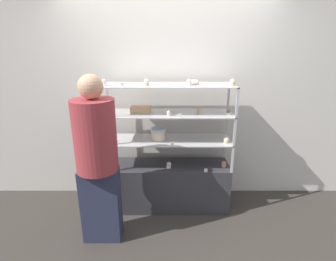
{
  "coord_description": "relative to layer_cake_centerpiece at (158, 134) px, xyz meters",
  "views": [
    {
      "loc": [
        0.0,
        -2.85,
        1.94
      ],
      "look_at": [
        0.0,
        0.0,
        0.99
      ],
      "focal_mm": 28.0,
      "sensor_mm": 36.0,
      "label": 1
    }
  ],
  "objects": [
    {
      "name": "cupcake_7",
      "position": [
        0.45,
        -0.05,
        0.28
      ],
      "size": [
        0.05,
        0.05,
        0.06
      ],
      "color": "#CCB28C",
      "rests_on": "display_riser_middle"
    },
    {
      "name": "price_tag_0",
      "position": [
        0.54,
        -0.2,
        -0.37
      ],
      "size": [
        0.04,
        0.0,
        0.04
      ],
      "color": "white",
      "rests_on": "display_base"
    },
    {
      "name": "cupcake_11",
      "position": [
        0.34,
        -0.09,
        0.6
      ],
      "size": [
        0.05,
        0.05,
        0.07
      ],
      "color": "white",
      "rests_on": "display_riser_upper"
    },
    {
      "name": "sheet_cake_frosted",
      "position": [
        -0.2,
        0.05,
        0.28
      ],
      "size": [
        0.23,
        0.17,
        0.06
      ],
      "color": "#DBBC84",
      "rests_on": "display_riser_middle"
    },
    {
      "name": "ground_plane",
      "position": [
        0.11,
        -0.01,
        -0.95
      ],
      "size": [
        20.0,
        20.0,
        0.0
      ],
      "primitive_type": "plane",
      "color": "#38332D"
    },
    {
      "name": "cupcake_10",
      "position": [
        -0.11,
        -0.09,
        0.6
      ],
      "size": [
        0.05,
        0.05,
        0.07
      ],
      "color": "#CCB28C",
      "rests_on": "display_riser_upper"
    },
    {
      "name": "display_riser_lower",
      "position": [
        0.11,
        -0.01,
        -0.09
      ],
      "size": [
        1.45,
        0.43,
        0.32
      ],
      "color": "#B7B7BC",
      "rests_on": "display_base"
    },
    {
      "name": "cupcake_4",
      "position": [
        0.77,
        -0.11,
        -0.04
      ],
      "size": [
        0.07,
        0.07,
        0.07
      ],
      "color": "#CCB28C",
      "rests_on": "display_riser_lower"
    },
    {
      "name": "cupcake_2",
      "position": [
        0.77,
        -0.07,
        -0.35
      ],
      "size": [
        0.06,
        0.06,
        0.07
      ],
      "color": "#CCB28C",
      "rests_on": "display_base"
    },
    {
      "name": "cupcake_1",
      "position": [
        0.12,
        -0.09,
        -0.35
      ],
      "size": [
        0.06,
        0.06,
        0.07
      ],
      "color": "white",
      "rests_on": "display_base"
    },
    {
      "name": "price_tag_3",
      "position": [
        -0.35,
        -0.2,
        0.59
      ],
      "size": [
        0.04,
        0.0,
        0.04
      ],
      "color": "white",
      "rests_on": "display_riser_upper"
    },
    {
      "name": "layer_cake_centerpiece",
      "position": [
        0.0,
        0.0,
        0.0
      ],
      "size": [
        0.16,
        0.16,
        0.14
      ],
      "color": "beige",
      "rests_on": "display_riser_lower"
    },
    {
      "name": "donut_glazed",
      "position": [
        0.39,
        0.03,
        0.59
      ],
      "size": [
        0.13,
        0.13,
        0.04
      ],
      "color": "#EFE5CC",
      "rests_on": "display_riser_upper"
    },
    {
      "name": "cupcake_5",
      "position": [
        -0.56,
        -0.07,
        0.28
      ],
      "size": [
        0.05,
        0.05,
        0.06
      ],
      "color": "#CCB28C",
      "rests_on": "display_riser_middle"
    },
    {
      "name": "cupcake_0",
      "position": [
        -0.56,
        -0.1,
        -0.35
      ],
      "size": [
        0.06,
        0.06,
        0.07
      ],
      "color": "beige",
      "rests_on": "display_base"
    },
    {
      "name": "price_tag_1",
      "position": [
        0.16,
        -0.2,
        -0.05
      ],
      "size": [
        0.04,
        0.0,
        0.04
      ],
      "color": "white",
      "rests_on": "display_riser_lower"
    },
    {
      "name": "cupcake_3",
      "position": [
        -0.54,
        -0.1,
        -0.04
      ],
      "size": [
        0.07,
        0.07,
        0.07
      ],
      "color": "white",
      "rests_on": "display_riser_lower"
    },
    {
      "name": "display_riser_middle",
      "position": [
        0.11,
        -0.01,
        0.23
      ],
      "size": [
        1.45,
        0.43,
        0.32
      ],
      "color": "#B7B7BC",
      "rests_on": "display_riser_lower"
    },
    {
      "name": "cupcake_12",
      "position": [
        0.79,
        -0.1,
        0.6
      ],
      "size": [
        0.05,
        0.05,
        0.07
      ],
      "color": "#CCB28C",
      "rests_on": "display_riser_upper"
    },
    {
      "name": "display_base",
      "position": [
        0.11,
        -0.01,
        -0.67
      ],
      "size": [
        1.45,
        0.43,
        0.56
      ],
      "color": "#333338",
      "rests_on": "ground_plane"
    },
    {
      "name": "cupcake_6",
      "position": [
        0.12,
        -0.12,
        0.28
      ],
      "size": [
        0.05,
        0.05,
        0.06
      ],
      "color": "beige",
      "rests_on": "display_riser_middle"
    },
    {
      "name": "display_riser_upper",
      "position": [
        0.11,
        -0.01,
        0.55
      ],
      "size": [
        1.45,
        0.43,
        0.32
      ],
      "color": "#B7B7BC",
      "rests_on": "display_riser_middle"
    },
    {
      "name": "cupcake_8",
      "position": [
        0.77,
        -0.08,
        0.28
      ],
      "size": [
        0.05,
        0.05,
        0.06
      ],
      "color": "white",
      "rests_on": "display_riser_middle"
    },
    {
      "name": "price_tag_2",
      "position": [
        0.23,
        -0.2,
        0.27
      ],
      "size": [
        0.04,
        0.0,
        0.04
      ],
      "color": "white",
      "rests_on": "display_riser_middle"
    },
    {
      "name": "customer_figure",
      "position": [
        -0.56,
        -0.58,
        -0.04
      ],
      "size": [
        0.4,
        0.4,
        1.7
      ],
      "color": "#282D47",
      "rests_on": "ground_plane"
    },
    {
      "name": "back_wall",
      "position": [
        0.11,
        0.35,
        0.35
      ],
      "size": [
        8.0,
        0.05,
        2.6
      ],
      "color": "silver",
      "rests_on": "ground_plane"
    },
    {
      "name": "cupcake_9",
      "position": [
        -0.56,
        -0.08,
        0.6
      ],
      "size": [
        0.05,
        0.05,
        0.07
      ],
      "color": "white",
      "rests_on": "display_riser_upper"
    }
  ]
}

